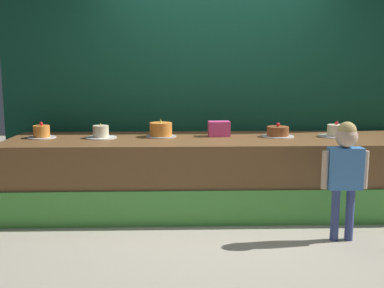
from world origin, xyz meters
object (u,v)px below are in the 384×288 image
Objects in this scene: cake_left at (101,133)px; cake_far_left at (42,132)px; child_figure at (345,165)px; cake_center at (161,130)px; cake_far_right at (336,132)px; pink_box at (219,129)px; cake_right at (278,132)px.

cake_far_left is at bearing 177.33° from cake_left.
child_figure is 1.89m from cake_center.
cake_far_right is (1.83, -0.05, -0.02)m from cake_center.
cake_center is at bearing 146.84° from child_figure.
cake_center is (-1.57, 1.03, 0.16)m from child_figure.
cake_left is 2.44m from cake_far_right.
pink_box is 0.70× the size of cake_left.
cake_far_left is 1.22m from cake_center.
pink_box is at bearing 176.52° from cake_far_right.
cake_far_right is (0.26, 0.98, 0.15)m from child_figure.
cake_right is at bearing 1.14° from cake_left.
cake_far_left reaches higher than cake_left.
cake_center is at bearing 6.70° from cake_left.
cake_far_right is (1.22, -0.07, -0.02)m from pink_box.
cake_left is 0.94× the size of cake_right.
child_figure reaches higher than cake_left.
cake_center is 1.22m from cake_right.
pink_box is at bearing 2.07° from cake_far_left.
child_figure is 3.19× the size of cake_center.
child_figure is 3.54× the size of cake_far_left.
cake_far_left is 0.91× the size of cake_left.
pink_box is (-0.96, 1.05, 0.17)m from child_figure.
cake_right is at bearing 0.19° from cake_far_left.
cake_left is (0.61, -0.03, -0.00)m from cake_far_left.
pink_box is 0.70× the size of cake_center.
cake_far_left is (-2.80, 0.99, 0.15)m from child_figure.
cake_center is (1.22, 0.04, 0.01)m from cake_far_left.
cake_right is (1.83, 0.04, -0.00)m from cake_left.
cake_far_left is 3.05m from cake_far_right.
cake_far_right is at bearing -0.15° from cake_far_left.
cake_left is at bearing -178.86° from cake_right.
cake_right is 0.61m from cake_far_right.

